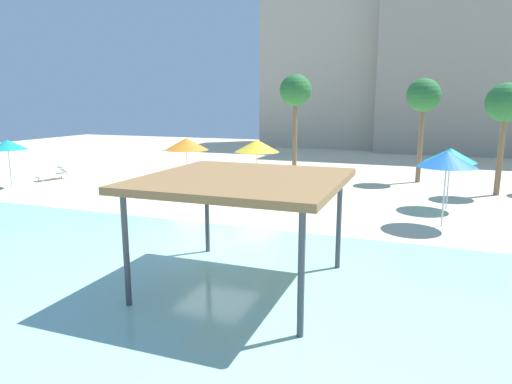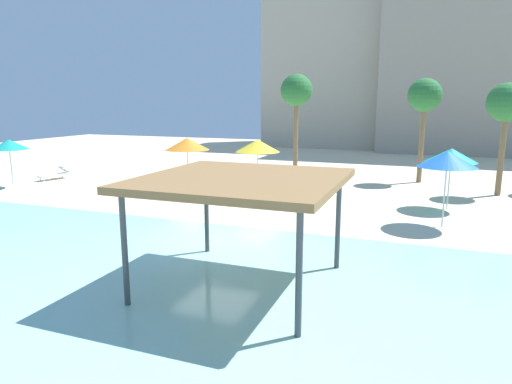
% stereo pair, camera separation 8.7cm
% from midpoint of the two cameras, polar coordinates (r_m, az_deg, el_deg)
% --- Properties ---
extents(ground_plane, '(80.00, 80.00, 0.00)m').
position_cam_midpoint_polar(ground_plane, '(15.84, -5.23, -5.76)').
color(ground_plane, beige).
extents(lagoon_water, '(44.00, 13.50, 0.04)m').
position_cam_midpoint_polar(lagoon_water, '(11.62, -16.76, -12.58)').
color(lagoon_water, '#99D1C6').
rests_on(lagoon_water, ground).
extents(shade_pavilion, '(4.77, 4.77, 2.84)m').
position_cam_midpoint_polar(shade_pavilion, '(11.06, -1.86, 1.16)').
color(shade_pavilion, '#42474C').
rests_on(shade_pavilion, ground).
extents(beach_umbrella_blue_0, '(2.16, 2.16, 2.87)m').
position_cam_midpoint_polar(beach_umbrella_blue_0, '(18.10, 22.87, 3.85)').
color(beach_umbrella_blue_0, silver).
rests_on(beach_umbrella_blue_0, ground).
extents(beach_umbrella_yellow_1, '(2.25, 2.25, 2.79)m').
position_cam_midpoint_polar(beach_umbrella_yellow_1, '(22.82, 0.02, 5.86)').
color(beach_umbrella_yellow_1, silver).
rests_on(beach_umbrella_yellow_1, ground).
extents(beach_umbrella_orange_2, '(2.43, 2.43, 2.70)m').
position_cam_midpoint_polar(beach_umbrella_orange_2, '(25.35, -8.88, 6.02)').
color(beach_umbrella_orange_2, silver).
rests_on(beach_umbrella_orange_2, ground).
extents(beach_umbrella_teal_3, '(2.18, 2.18, 2.68)m').
position_cam_midpoint_polar(beach_umbrella_teal_3, '(21.27, 23.27, 4.30)').
color(beach_umbrella_teal_3, silver).
rests_on(beach_umbrella_teal_3, ground).
extents(beach_umbrella_teal_5, '(1.97, 1.97, 2.65)m').
position_cam_midpoint_polar(beach_umbrella_teal_5, '(27.95, -28.99, 5.25)').
color(beach_umbrella_teal_5, silver).
rests_on(beach_umbrella_teal_5, ground).
extents(lounge_chair_0, '(1.35, 1.97, 0.74)m').
position_cam_midpoint_polar(lounge_chair_0, '(23.28, -7.31, 0.54)').
color(lounge_chair_0, white).
rests_on(lounge_chair_0, ground).
extents(lounge_chair_2, '(1.11, 1.99, 0.74)m').
position_cam_midpoint_polar(lounge_chair_2, '(30.16, -24.18, 2.09)').
color(lounge_chair_2, white).
rests_on(lounge_chair_2, ground).
extents(lounge_chair_3, '(1.21, 1.99, 0.74)m').
position_cam_midpoint_polar(lounge_chair_3, '(24.36, -12.45, 0.85)').
color(lounge_chair_3, white).
rests_on(lounge_chair_3, ground).
extents(palm_tree_0, '(1.90, 1.90, 5.98)m').
position_cam_midpoint_polar(palm_tree_0, '(27.91, 20.33, 11.14)').
color(palm_tree_0, brown).
rests_on(palm_tree_0, ground).
extents(palm_tree_2, '(1.90, 1.90, 5.58)m').
position_cam_midpoint_polar(palm_tree_2, '(25.53, 28.93, 9.64)').
color(palm_tree_2, brown).
rests_on(palm_tree_2, ground).
extents(palm_tree_3, '(1.90, 1.90, 6.29)m').
position_cam_midpoint_polar(palm_tree_3, '(27.61, 4.92, 12.39)').
color(palm_tree_3, brown).
rests_on(palm_tree_3, ground).
extents(hotel_block_0, '(16.88, 9.75, 16.01)m').
position_cam_midpoint_polar(hotel_block_0, '(50.61, 11.68, 14.87)').
color(hotel_block_0, '#B2A893').
rests_on(hotel_block_0, ground).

